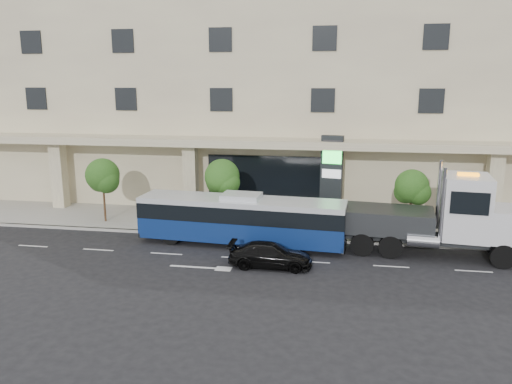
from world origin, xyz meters
The scene contains 11 objects.
ground centered at (0.00, 0.00, 0.00)m, with size 120.00×120.00×0.00m, color black.
sidewalk centered at (0.00, 5.00, 0.07)m, with size 120.00×6.00×0.15m, color gray.
curb centered at (0.00, 2.00, 0.07)m, with size 120.00×0.30×0.15m, color gray.
convention_center centered at (0.00, 15.42, 9.97)m, with size 60.00×17.60×20.00m.
tree_left centered at (-9.97, 3.59, 3.11)m, with size 2.27×2.20×4.22m.
tree_mid centered at (-1.97, 3.59, 3.26)m, with size 2.28×2.20×4.38m.
tree_right centered at (9.53, 3.59, 3.04)m, with size 2.10×2.00×4.04m.
city_bus centered at (-0.24, 0.79, 1.53)m, with size 12.04×3.39×3.01m.
tow_truck centered at (10.86, 0.67, 2.07)m, with size 11.14×3.77×5.05m.
black_sedan centered at (1.88, -2.48, 0.62)m, with size 1.73×4.26×1.24m, color black.
signage_pylon centered at (4.76, 6.17, 3.04)m, with size 1.49×0.78×5.69m.
Camera 1 is at (5.04, -26.34, 9.29)m, focal length 35.00 mm.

